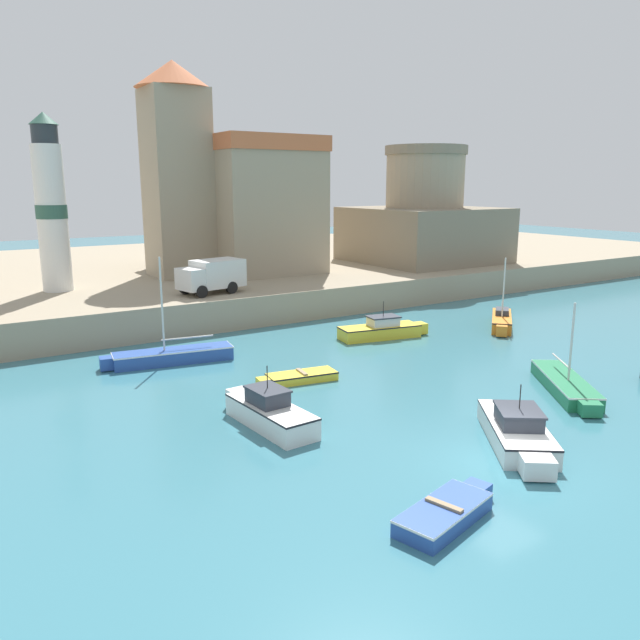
# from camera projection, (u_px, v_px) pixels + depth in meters

# --- Properties ---
(ground_plane) EXTENTS (200.00, 200.00, 0.00)m
(ground_plane) POSITION_uv_depth(u_px,v_px,m) (502.00, 464.00, 20.87)
(ground_plane) COLOR teal
(quay_seawall) EXTENTS (120.00, 40.00, 2.06)m
(quay_seawall) POSITION_uv_depth(u_px,v_px,m) (132.00, 277.00, 55.53)
(quay_seawall) COLOR gray
(quay_seawall) RESTS_ON ground
(motorboat_yellow_0) EXTENTS (5.79, 2.48, 2.25)m
(motorboat_yellow_0) POSITION_uv_depth(u_px,v_px,m) (382.00, 330.00, 37.87)
(motorboat_yellow_0) COLOR yellow
(motorboat_yellow_0) RESTS_ON ground
(motorboat_white_1) EXTENTS (4.54, 5.45, 2.27)m
(motorboat_white_1) POSITION_uv_depth(u_px,v_px,m) (517.00, 431.00, 22.38)
(motorboat_white_1) COLOR white
(motorboat_white_1) RESTS_ON ground
(sailboat_orange_2) EXTENTS (4.82, 4.44, 4.59)m
(sailboat_orange_2) POSITION_uv_depth(u_px,v_px,m) (502.00, 320.00, 40.66)
(sailboat_orange_2) COLOR orange
(sailboat_orange_2) RESTS_ON ground
(dinghy_yellow_4) EXTENTS (3.96, 1.75, 0.49)m
(dinghy_yellow_4) POSITION_uv_depth(u_px,v_px,m) (299.00, 377.00, 29.59)
(dinghy_yellow_4) COLOR yellow
(dinghy_yellow_4) RESTS_ON ground
(dinghy_blue_5) EXTENTS (3.91, 2.13, 0.59)m
(dinghy_blue_5) POSITION_uv_depth(u_px,v_px,m) (446.00, 512.00, 17.31)
(dinghy_blue_5) COLOR #284C9E
(dinghy_blue_5) RESTS_ON ground
(motorboat_white_6) EXTENTS (1.82, 5.26, 2.40)m
(motorboat_white_6) POSITION_uv_depth(u_px,v_px,m) (269.00, 411.00, 24.12)
(motorboat_white_6) COLOR white
(motorboat_white_6) RESTS_ON ground
(sailboat_green_7) EXTENTS (4.71, 5.85, 4.14)m
(sailboat_green_7) POSITION_uv_depth(u_px,v_px,m) (566.00, 384.00, 28.06)
(sailboat_green_7) COLOR #237A4C
(sailboat_green_7) RESTS_ON ground
(sailboat_blue_8) EXTENTS (6.83, 2.39, 5.59)m
(sailboat_blue_8) POSITION_uv_depth(u_px,v_px,m) (171.00, 355.00, 32.55)
(sailboat_blue_8) COLOR #284C9E
(sailboat_blue_8) RESTS_ON ground
(church) EXTENTS (13.54, 15.23, 16.05)m
(church) POSITION_uv_depth(u_px,v_px,m) (230.00, 197.00, 52.23)
(church) COLOR gray
(church) RESTS_ON quay_seawall
(fortress) EXTENTS (12.05, 12.05, 10.46)m
(fortress) POSITION_uv_depth(u_px,v_px,m) (424.00, 222.00, 57.76)
(fortress) COLOR gray
(fortress) RESTS_ON quay_seawall
(lighthouse) EXTENTS (2.00, 2.00, 11.64)m
(lighthouse) POSITION_uv_depth(u_px,v_px,m) (51.00, 207.00, 41.21)
(lighthouse) COLOR silver
(lighthouse) RESTS_ON quay_seawall
(truck_on_quay) EXTENTS (4.62, 2.87, 2.20)m
(truck_on_quay) POSITION_uv_depth(u_px,v_px,m) (211.00, 275.00, 41.11)
(truck_on_quay) COLOR silver
(truck_on_quay) RESTS_ON quay_seawall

